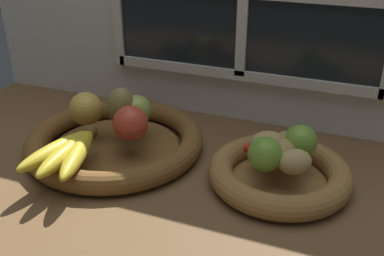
% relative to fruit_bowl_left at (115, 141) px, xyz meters
% --- Properties ---
extents(ground_plane, '(1.40, 0.90, 0.03)m').
position_rel_fruit_bowl_left_xyz_m(ground_plane, '(0.21, -0.04, -0.04)').
color(ground_plane, brown).
extents(back_wall, '(1.40, 0.05, 0.55)m').
position_rel_fruit_bowl_left_xyz_m(back_wall, '(0.21, 0.26, 0.26)').
color(back_wall, silver).
rests_on(back_wall, ground_plane).
extents(fruit_bowl_left, '(0.38, 0.38, 0.05)m').
position_rel_fruit_bowl_left_xyz_m(fruit_bowl_left, '(0.00, 0.00, 0.00)').
color(fruit_bowl_left, brown).
rests_on(fruit_bowl_left, ground_plane).
extents(fruit_bowl_right, '(0.27, 0.27, 0.05)m').
position_rel_fruit_bowl_left_xyz_m(fruit_bowl_right, '(0.36, 0.00, 0.00)').
color(fruit_bowl_right, olive).
rests_on(fruit_bowl_right, ground_plane).
extents(apple_green_back, '(0.07, 0.07, 0.07)m').
position_rel_fruit_bowl_left_xyz_m(apple_green_back, '(0.03, 0.05, 0.06)').
color(apple_green_back, '#99B74C').
rests_on(apple_green_back, fruit_bowl_left).
extents(apple_golden_left, '(0.07, 0.07, 0.07)m').
position_rel_fruit_bowl_left_xyz_m(apple_golden_left, '(-0.07, 0.01, 0.06)').
color(apple_golden_left, gold).
rests_on(apple_golden_left, fruit_bowl_left).
extents(apple_red_right, '(0.07, 0.07, 0.07)m').
position_rel_fruit_bowl_left_xyz_m(apple_red_right, '(0.05, -0.02, 0.06)').
color(apple_red_right, '#CC422D').
rests_on(apple_red_right, fruit_bowl_left).
extents(pear_brown, '(0.07, 0.07, 0.09)m').
position_rel_fruit_bowl_left_xyz_m(pear_brown, '(0.00, 0.03, 0.07)').
color(pear_brown, olive).
rests_on(pear_brown, fruit_bowl_left).
extents(banana_bunch_front, '(0.12, 0.20, 0.03)m').
position_rel_fruit_bowl_left_xyz_m(banana_bunch_front, '(-0.02, -0.13, 0.04)').
color(banana_bunch_front, gold).
rests_on(banana_bunch_front, fruit_bowl_left).
extents(potato_small, '(0.08, 0.07, 0.05)m').
position_rel_fruit_bowl_left_xyz_m(potato_small, '(0.39, -0.03, 0.05)').
color(potato_small, tan).
rests_on(potato_small, fruit_bowl_right).
extents(potato_back, '(0.09, 0.07, 0.05)m').
position_rel_fruit_bowl_left_xyz_m(potato_back, '(0.38, 0.04, 0.05)').
color(potato_back, '#A38451').
rests_on(potato_back, fruit_bowl_right).
extents(potato_large, '(0.07, 0.09, 0.05)m').
position_rel_fruit_bowl_left_xyz_m(potato_large, '(0.36, 0.00, 0.05)').
color(potato_large, '#A38451').
rests_on(potato_large, fruit_bowl_right).
extents(potato_oblong, '(0.09, 0.09, 0.05)m').
position_rel_fruit_bowl_left_xyz_m(potato_oblong, '(0.33, 0.03, 0.05)').
color(potato_oblong, tan).
rests_on(potato_oblong, fruit_bowl_right).
extents(lime_near, '(0.06, 0.06, 0.06)m').
position_rel_fruit_bowl_left_xyz_m(lime_near, '(0.33, -0.04, 0.06)').
color(lime_near, '#6B9E33').
rests_on(lime_near, fruit_bowl_right).
extents(lime_far, '(0.06, 0.06, 0.06)m').
position_rel_fruit_bowl_left_xyz_m(lime_far, '(0.39, 0.04, 0.06)').
color(lime_far, '#6B9E33').
rests_on(lime_far, fruit_bowl_right).
extents(chili_pepper, '(0.14, 0.07, 0.02)m').
position_rel_fruit_bowl_left_xyz_m(chili_pepper, '(0.35, -0.01, 0.03)').
color(chili_pepper, red).
rests_on(chili_pepper, fruit_bowl_right).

